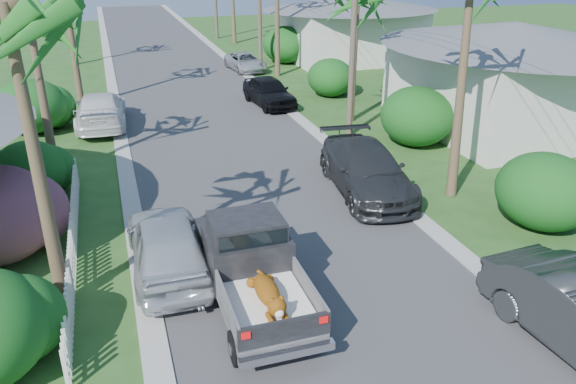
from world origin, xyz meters
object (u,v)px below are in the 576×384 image
object	(u,v)px
utility_pole_c	(259,0)
parked_car_rf	(269,92)
pickup_truck	(250,261)
parked_car_rm	(366,170)
parked_car_ln	(167,245)
palm_l_b	(26,4)
house_right_near	(507,80)
parked_car_rd	(245,62)
utility_pole_b	(353,31)
palm_l_a	(6,4)
house_right_far	(349,30)
parked_car_lf	(101,110)

from	to	relation	value
utility_pole_c	parked_car_rf	bearing A→B (deg)	-102.62
pickup_truck	parked_car_rm	world-z (taller)	pickup_truck
parked_car_ln	palm_l_b	xyz separation A→B (m)	(-3.20, 8.17, 5.34)
house_right_near	parked_car_rd	bearing A→B (deg)	117.46
parked_car_rf	utility_pole_b	distance (m)	7.46
palm_l_a	house_right_near	xyz separation A→B (m)	(19.20, 9.00, -4.71)
pickup_truck	utility_pole_b	size ratio (longest dim) A/B	0.57
parked_car_rf	house_right_far	size ratio (longest dim) A/B	0.49
parked_car_ln	palm_l_a	size ratio (longest dim) A/B	0.58
parked_car_ln	parked_car_rd	bearing A→B (deg)	-108.22
house_right_near	utility_pole_c	xyz separation A→B (m)	(-7.40, 16.00, 2.38)
parked_car_ln	utility_pole_c	size ratio (longest dim) A/B	0.53
parked_car_ln	utility_pole_c	xyz separation A→B (m)	(9.20, 24.17, 3.79)
house_right_near	house_right_far	xyz separation A→B (m)	(0.00, 18.00, -0.10)
parked_car_rf	parked_car_ln	distance (m)	16.85
parked_car_ln	parked_car_rf	bearing A→B (deg)	-114.99
pickup_truck	parked_car_lf	size ratio (longest dim) A/B	0.93
parked_car_rm	parked_car_rf	size ratio (longest dim) A/B	1.28
palm_l_a	utility_pole_b	bearing A→B (deg)	40.28
pickup_truck	parked_car_ln	bearing A→B (deg)	134.22
parked_car_rd	house_right_far	xyz separation A→B (m)	(8.43, 1.79, 1.54)
pickup_truck	utility_pole_b	bearing A→B (deg)	55.94
parked_car_rd	utility_pole_b	distance (m)	15.77
pickup_truck	utility_pole_c	distance (m)	27.27
parked_car_rm	parked_car_rd	xyz separation A→B (m)	(0.97, 21.21, -0.23)
parked_car_ln	palm_l_a	distance (m)	6.71
palm_l_a	parked_car_rd	bearing A→B (deg)	66.86
parked_car_rm	parked_car_rd	bearing A→B (deg)	93.87
house_right_far	utility_pole_c	distance (m)	8.06
parked_car_rf	house_right_far	xyz separation A→B (m)	(9.40, 10.94, 1.37)
palm_l_b	utility_pole_c	size ratio (longest dim) A/B	0.82
palm_l_a	house_right_far	world-z (taller)	palm_l_a
parked_car_rm	palm_l_a	xyz separation A→B (m)	(-9.80, -4.00, 6.12)
utility_pole_b	utility_pole_c	distance (m)	15.00
parked_car_rf	palm_l_a	bearing A→B (deg)	-127.26
utility_pole_c	utility_pole_b	bearing A→B (deg)	-90.00
palm_l_b	parked_car_ln	bearing A→B (deg)	-68.61
utility_pole_b	utility_pole_c	xyz separation A→B (m)	(0.00, 15.00, 0.00)
parked_car_rm	palm_l_a	distance (m)	12.23
pickup_truck	parked_car_rm	distance (m)	7.37
pickup_truck	palm_l_a	distance (m)	7.43
house_right_near	parked_car_lf	bearing A→B (deg)	161.98
parked_car_lf	house_right_near	bearing A→B (deg)	164.55
house_right_near	utility_pole_b	world-z (taller)	utility_pole_b
parked_car_rm	parked_car_ln	bearing A→B (deg)	-149.75
parked_car_lf	palm_l_a	distance (m)	16.12
house_right_far	utility_pole_c	bearing A→B (deg)	-164.88
parked_car_rm	parked_car_ln	world-z (taller)	parked_car_rm
utility_pole_c	pickup_truck	bearing A→B (deg)	-105.95
pickup_truck	house_right_far	distance (m)	31.69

